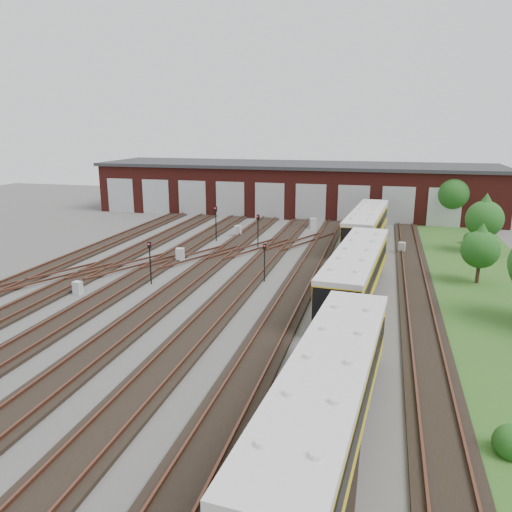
# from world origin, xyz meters

# --- Properties ---
(ground) EXTENTS (120.00, 120.00, 0.00)m
(ground) POSITION_xyz_m (0.00, 0.00, 0.00)
(ground) COLOR #454240
(ground) RESTS_ON ground
(track_network) EXTENTS (30.40, 70.00, 0.33)m
(track_network) POSITION_xyz_m (-0.17, 0.59, 0.11)
(track_network) COLOR black
(track_network) RESTS_ON ground
(maintenance_shed) EXTENTS (51.00, 12.50, 6.35)m
(maintenance_shed) POSITION_xyz_m (-0.01, 39.97, 3.20)
(maintenance_shed) COLOR #531914
(maintenance_shed) RESTS_ON ground
(grass_verge) EXTENTS (8.00, 55.00, 0.05)m
(grass_verge) POSITION_xyz_m (19.00, 10.00, 0.03)
(grass_verge) COLOR #284D19
(grass_verge) RESTS_ON ground
(metro_train) EXTENTS (3.80, 46.86, 3.04)m
(metro_train) POSITION_xyz_m (10.00, 6.93, 1.89)
(metro_train) COLOR black
(metro_train) RESTS_ON ground
(signal_mast_0) EXTENTS (0.24, 0.22, 3.11)m
(signal_mast_0) POSITION_xyz_m (-4.41, 6.66, 1.98)
(signal_mast_0) COLOR black
(signal_mast_0) RESTS_ON ground
(signal_mast_1) EXTENTS (0.29, 0.28, 3.14)m
(signal_mast_1) POSITION_xyz_m (0.32, 19.18, 2.02)
(signal_mast_1) COLOR black
(signal_mast_1) RESTS_ON ground
(signal_mast_2) EXTENTS (0.29, 0.28, 3.45)m
(signal_mast_2) POSITION_xyz_m (-4.37, 20.93, 2.20)
(signal_mast_2) COLOR black
(signal_mast_2) RESTS_ON ground
(signal_mast_3) EXTENTS (0.22, 0.21, 2.83)m
(signal_mast_3) POSITION_xyz_m (3.33, 9.30, 1.80)
(signal_mast_3) COLOR black
(signal_mast_3) RESTS_ON ground
(relay_cabinet_0) EXTENTS (0.61, 0.53, 0.91)m
(relay_cabinet_0) POSITION_xyz_m (-8.16, 3.30, 0.46)
(relay_cabinet_0) COLOR #B2B5B8
(relay_cabinet_0) RESTS_ON ground
(relay_cabinet_1) EXTENTS (0.68, 0.58, 1.08)m
(relay_cabinet_1) POSITION_xyz_m (-2.99, 23.76, 0.54)
(relay_cabinet_1) COLOR #B2B5B8
(relay_cabinet_1) RESTS_ON ground
(relay_cabinet_2) EXTENTS (0.78, 0.69, 1.12)m
(relay_cabinet_2) POSITION_xyz_m (-4.84, 13.00, 0.56)
(relay_cabinet_2) COLOR #B2B5B8
(relay_cabinet_2) RESTS_ON ground
(relay_cabinet_3) EXTENTS (0.84, 0.78, 1.13)m
(relay_cabinet_3) POSITION_xyz_m (3.94, 29.72, 0.57)
(relay_cabinet_3) COLOR #B2B5B8
(relay_cabinet_3) RESTS_ON ground
(relay_cabinet_4) EXTENTS (0.65, 0.58, 0.96)m
(relay_cabinet_4) POSITION_xyz_m (13.25, 20.66, 0.48)
(relay_cabinet_4) COLOR #B2B5B8
(relay_cabinet_4) RESTS_ON ground
(tree_0) EXTENTS (3.94, 3.94, 6.53)m
(tree_0) POSITION_xyz_m (18.80, 35.00, 4.19)
(tree_0) COLOR #332117
(tree_0) RESTS_ON ground
(tree_1) EXTENTS (3.25, 3.25, 5.38)m
(tree_1) POSITION_xyz_m (20.14, 22.50, 3.46)
(tree_1) COLOR #332117
(tree_1) RESTS_ON ground
(tree_3) EXTENTS (2.69, 2.69, 4.45)m
(tree_3) POSITION_xyz_m (18.30, 12.68, 2.86)
(tree_3) COLOR #332117
(tree_3) RESTS_ON ground
(bush_0) EXTENTS (1.29, 1.29, 1.29)m
(bush_0) POSITION_xyz_m (16.24, -7.88, 0.64)
(bush_0) COLOR #1A4112
(bush_0) RESTS_ON ground
(bush_1) EXTENTS (1.46, 1.46, 1.46)m
(bush_1) POSITION_xyz_m (19.79, 25.82, 0.73)
(bush_1) COLOR #1A4112
(bush_1) RESTS_ON ground
(bush_2) EXTENTS (1.35, 1.35, 1.35)m
(bush_2) POSITION_xyz_m (18.24, 35.00, 0.68)
(bush_2) COLOR #1A4112
(bush_2) RESTS_ON ground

